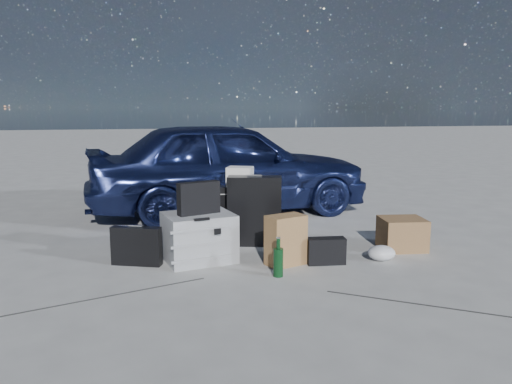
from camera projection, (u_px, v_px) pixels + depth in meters
ground at (273, 265)px, 4.53m from camera, size 60.00×60.00×0.00m
car at (228, 166)px, 6.71m from camera, size 3.83×1.82×1.26m
pelican_case at (199, 237)px, 4.64m from camera, size 0.70×0.61×0.44m
laptop_bag at (199, 198)px, 4.57m from camera, size 0.41×0.23×0.30m
briefcase at (136, 246)px, 4.50m from camera, size 0.46×0.26×0.35m
suitcase_left at (255, 211)px, 5.15m from camera, size 0.58×0.34×0.72m
suitcase_right at (241, 213)px, 5.40m from camera, size 0.50×0.22×0.58m
white_carton at (240, 177)px, 5.31m from camera, size 0.32×0.30×0.21m
duffel_bag at (227, 218)px, 5.70m from camera, size 0.69×0.46×0.32m
flat_box_white at (227, 202)px, 5.66m from camera, size 0.41×0.32×0.07m
flat_box_black at (226, 197)px, 5.64m from camera, size 0.26×0.19×0.05m
kraft_bag at (286, 240)px, 4.51m from camera, size 0.39×0.31×0.46m
cardboard_box at (402, 234)px, 5.01m from camera, size 0.47×0.42×0.32m
plastic_bag at (381, 253)px, 4.65m from camera, size 0.28×0.25×0.14m
messenger_bag at (326, 251)px, 4.54m from camera, size 0.36×0.17×0.24m
green_bottle at (278, 257)px, 4.20m from camera, size 0.10×0.10×0.33m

